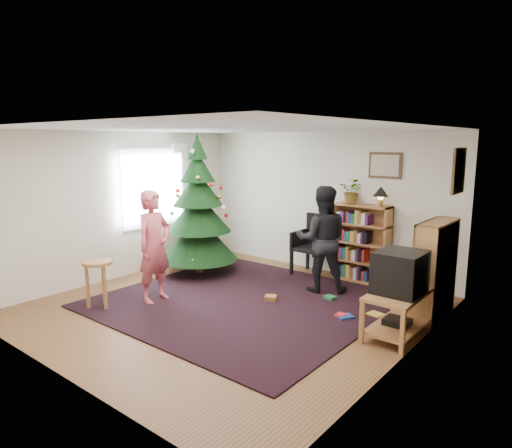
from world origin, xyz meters
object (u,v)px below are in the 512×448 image
Objects in this scene: stool at (98,272)px; person_standing at (154,247)px; christmas_tree at (199,217)px; armchair at (316,242)px; person_by_chair at (322,239)px; potted_plant at (352,191)px; bookshelf_back at (361,242)px; bookshelf_right at (435,268)px; picture_right at (459,171)px; table_lamp at (381,193)px; tv_stand at (398,310)px; crt_tv at (400,272)px; picture_back at (385,165)px.

person_standing is at bearing 60.97° from stool.
christmas_tree reaches higher than armchair.
person_by_chair is (0.58, -0.79, 0.26)m from armchair.
potted_plant is (0.61, 0.12, 0.94)m from armchair.
bookshelf_back is 1.71m from bookshelf_right.
picture_right is 1.51m from table_lamp.
potted_plant reaches higher than table_lamp.
armchair reaches higher than tv_stand.
tv_stand is 3.05× the size of table_lamp.
table_lamp reaches higher than armchair.
crt_tv is 0.35× the size of person_standing.
christmas_tree is 1.50× the size of person_standing.
picture_right is at bearing 36.88° from stool.
picture_right is at bearing 77.73° from crt_tv.
bookshelf_right is (-0.14, -0.26, -1.29)m from picture_right.
potted_plant is at bearing 59.37° from stool.
bookshelf_right reaches higher than armchair.
christmas_tree is 2.27m from person_by_chair.
bookshelf_back is at bearing -136.94° from person_by_chair.
bookshelf_right is 2.41m from armchair.
table_lamp is (2.58, 3.52, 0.99)m from stool.
armchair is at bearing -86.33° from person_by_chair.
picture_back is 1.61m from person_by_chair.
bookshelf_right is at bearing 35.30° from stool.
bookshelf_back is 0.95m from person_by_chair.
person_standing is 3.36m from potted_plant.
bookshelf_back is at bearing 127.51° from tv_stand.
christmas_tree reaches higher than table_lamp.
bookshelf_back is at bearing -155.23° from picture_back.
person_by_chair is at bearing -120.22° from table_lamp.
picture_back reaches higher than bookshelf_right.
christmas_tree reaches higher than potted_plant.
bookshelf_back reaches higher than stool.
picture_back reaches higher than person_by_chair.
potted_plant is (2.23, 1.41, 0.49)m from christmas_tree.
crt_tv is 4.04m from stool.
person_standing is 2.54m from person_by_chair.
bookshelf_back and bookshelf_right have the same top height.
table_lamp is (-1.06, 1.78, 1.19)m from tv_stand.
picture_back reaches higher than table_lamp.
tv_stand is 4.04m from stool.
bookshelf_back is at bearing 159.96° from picture_right.
potted_plant is at bearing 11.11° from armchair.
stool is (-3.90, -2.93, -1.42)m from picture_right.
tv_stand is at bearing -59.10° from table_lamp.
tv_stand is 0.93× the size of armchair.
potted_plant is at bearing 180.00° from table_lamp.
picture_back is at bearing 93.15° from table_lamp.
christmas_tree is 1.53m from person_standing.
person_standing reaches higher than bookshelf_back.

